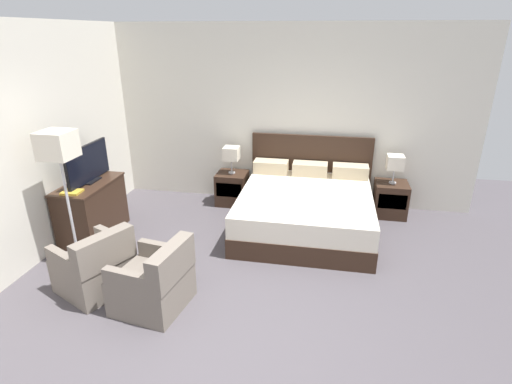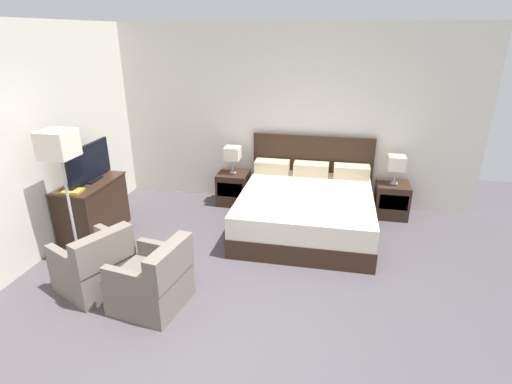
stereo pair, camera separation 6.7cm
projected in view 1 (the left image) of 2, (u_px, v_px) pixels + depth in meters
The scene contains 14 objects.
ground_plane at pixel (218, 339), 3.80m from camera, with size 10.47×10.47×0.00m, color #4C474C.
wall_back at pixel (274, 117), 6.47m from camera, with size 6.40×0.06×2.86m, color silver.
wall_left at pixel (44, 141), 5.03m from camera, with size 0.06×5.29×2.86m, color silver.
bed at pixel (306, 208), 5.83m from camera, with size 1.95×2.05×1.18m.
nightstand_left at pixel (232, 188), 6.71m from camera, with size 0.49×0.48×0.54m.
nightstand_right at pixel (390, 199), 6.27m from camera, with size 0.49×0.48×0.54m.
table_lamp_left at pixel (231, 154), 6.49m from camera, with size 0.25×0.25×0.45m.
table_lamp_right at pixel (395, 163), 6.05m from camera, with size 0.25×0.25×0.45m.
dresser at pixel (92, 209), 5.60m from camera, with size 0.54×1.05×0.79m.
tv at pixel (88, 164), 5.43m from camera, with size 0.18×0.94×0.51m.
book_red_cover at pixel (72, 192), 5.13m from camera, with size 0.23×0.20×0.03m, color gold.
armchair_by_window at pixel (96, 267), 4.43m from camera, with size 0.92×0.91×0.76m.
armchair_companion at pixel (155, 283), 4.15m from camera, with size 0.79×0.78×0.76m.
floor_lamp at pixel (59, 152), 4.57m from camera, with size 0.36×0.36×1.68m.
Camera 1 is at (0.91, -2.88, 2.72)m, focal length 28.00 mm.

